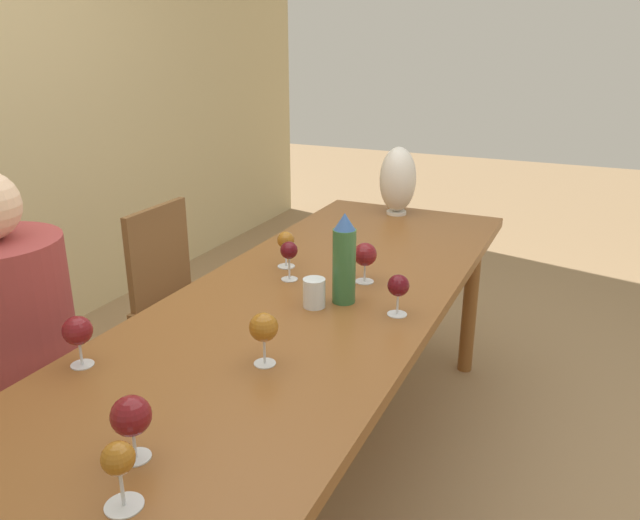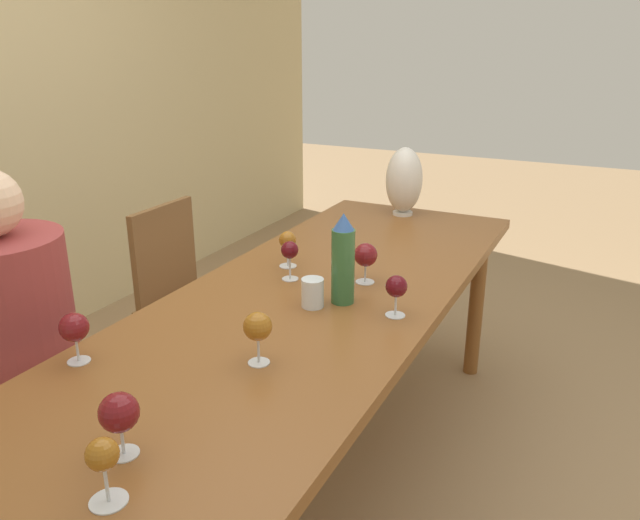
{
  "view_description": "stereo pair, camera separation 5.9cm",
  "coord_description": "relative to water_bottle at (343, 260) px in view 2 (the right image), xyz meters",
  "views": [
    {
      "loc": [
        -1.74,
        -0.82,
        1.58
      ],
      "look_at": [
        0.04,
        0.0,
        0.87
      ],
      "focal_mm": 35.0,
      "sensor_mm": 36.0,
      "label": 1
    },
    {
      "loc": [
        -1.71,
        -0.87,
        1.58
      ],
      "look_at": [
        0.04,
        0.0,
        0.87
      ],
      "focal_mm": 35.0,
      "sensor_mm": 36.0,
      "label": 2
    }
  ],
  "objects": [
    {
      "name": "wine_glass_7",
      "position": [
        -0.91,
        0.08,
        -0.05
      ],
      "size": [
        0.08,
        0.08,
        0.14
      ],
      "color": "silver",
      "rests_on": "dining_table"
    },
    {
      "name": "water_tumbler",
      "position": [
        -0.07,
        0.07,
        -0.1
      ],
      "size": [
        0.07,
        0.07,
        0.09
      ],
      "color": "silver",
      "rests_on": "dining_table"
    },
    {
      "name": "person_near",
      "position": [
        -0.58,
        0.83,
        -0.26
      ],
      "size": [
        0.39,
        0.39,
        1.24
      ],
      "color": "#2D2D38",
      "rests_on": "ground_plane"
    },
    {
      "name": "wine_glass_0",
      "position": [
        -0.66,
        0.46,
        -0.05
      ],
      "size": [
        0.08,
        0.08,
        0.14
      ],
      "color": "silver",
      "rests_on": "dining_table"
    },
    {
      "name": "ground_plane",
      "position": [
        0.03,
        0.12,
        -0.92
      ],
      "size": [
        14.0,
        14.0,
        0.0
      ],
      "primitive_type": "plane",
      "color": "#937551"
    },
    {
      "name": "wine_glass_6",
      "position": [
        -1.02,
        0.01,
        -0.05
      ],
      "size": [
        0.07,
        0.07,
        0.13
      ],
      "color": "silver",
      "rests_on": "dining_table"
    },
    {
      "name": "wine_glass_1",
      "position": [
        0.21,
        0.32,
        -0.04
      ],
      "size": [
        0.06,
        0.06,
        0.14
      ],
      "color": "silver",
      "rests_on": "dining_table"
    },
    {
      "name": "dining_table",
      "position": [
        0.03,
        0.12,
        -0.22
      ],
      "size": [
        2.36,
        0.85,
        0.77
      ],
      "color": "brown",
      "rests_on": "ground_plane"
    },
    {
      "name": "wine_glass_3",
      "position": [
        -0.46,
        0.03,
        -0.04
      ],
      "size": [
        0.08,
        0.08,
        0.14
      ],
      "color": "silver",
      "rests_on": "dining_table"
    },
    {
      "name": "chair_near",
      "position": [
        -0.58,
        0.91,
        -0.43
      ],
      "size": [
        0.44,
        0.44,
        0.88
      ],
      "color": "brown",
      "rests_on": "ground_plane"
    },
    {
      "name": "wine_glass_4",
      "position": [
        -0.02,
        -0.19,
        -0.05
      ],
      "size": [
        0.07,
        0.07,
        0.13
      ],
      "color": "silver",
      "rests_on": "dining_table"
    },
    {
      "name": "vase",
      "position": [
        1.08,
        0.17,
        0.02
      ],
      "size": [
        0.17,
        0.17,
        0.32
      ],
      "color": "silver",
      "rests_on": "dining_table"
    },
    {
      "name": "wine_glass_2",
      "position": [
        0.1,
        0.25,
        -0.04
      ],
      "size": [
        0.06,
        0.06,
        0.14
      ],
      "color": "silver",
      "rests_on": "dining_table"
    },
    {
      "name": "water_bottle",
      "position": [
        0.0,
        0.0,
        0.0
      ],
      "size": [
        0.07,
        0.07,
        0.29
      ],
      "color": "#336638",
      "rests_on": "dining_table"
    },
    {
      "name": "wine_glass_5",
      "position": [
        0.19,
        0.0,
        -0.04
      ],
      "size": [
        0.08,
        0.08,
        0.14
      ],
      "color": "silver",
      "rests_on": "dining_table"
    },
    {
      "name": "chair_far",
      "position": [
        0.37,
        0.91,
        -0.43
      ],
      "size": [
        0.44,
        0.44,
        0.88
      ],
      "color": "brown",
      "rests_on": "ground_plane"
    }
  ]
}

